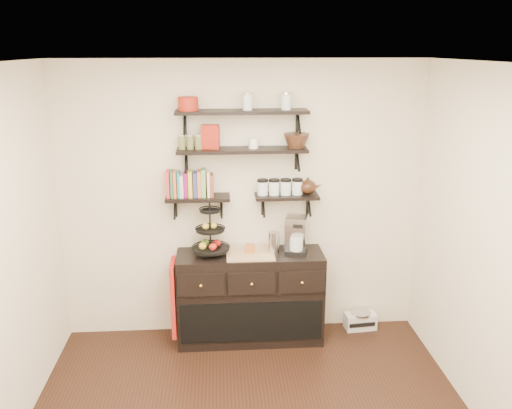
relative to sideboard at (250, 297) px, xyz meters
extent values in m
cube|color=white|center=(-0.06, -1.51, 2.25)|extent=(3.50, 3.50, 0.02)
cube|color=silver|center=(-0.06, 0.24, 0.90)|extent=(3.50, 0.02, 2.70)
cube|color=silver|center=(1.69, -1.51, 0.90)|extent=(0.02, 3.50, 2.70)
cube|color=black|center=(-0.06, 0.10, 1.78)|extent=(1.20, 0.27, 0.03)
cube|color=black|center=(-0.58, 0.22, 1.67)|extent=(0.02, 0.03, 0.20)
cube|color=black|center=(0.46, 0.22, 1.67)|extent=(0.02, 0.03, 0.20)
cube|color=black|center=(-0.06, 0.10, 1.43)|extent=(1.20, 0.27, 0.03)
cube|color=black|center=(-0.58, 0.22, 1.32)|extent=(0.02, 0.03, 0.20)
cube|color=black|center=(0.46, 0.22, 1.32)|extent=(0.02, 0.03, 0.20)
cube|color=black|center=(-0.48, 0.11, 0.98)|extent=(0.60, 0.25, 0.03)
cube|color=black|center=(-0.70, 0.22, 0.87)|extent=(0.02, 0.03, 0.20)
cube|color=black|center=(-0.26, 0.22, 0.87)|extent=(0.03, 0.03, 0.20)
cube|color=black|center=(0.36, 0.11, 0.98)|extent=(0.60, 0.25, 0.03)
cube|color=black|center=(0.14, 0.22, 0.87)|extent=(0.03, 0.03, 0.20)
cube|color=black|center=(0.58, 0.22, 0.87)|extent=(0.02, 0.03, 0.20)
cube|color=red|center=(-0.74, 0.12, 1.10)|extent=(0.02, 0.15, 0.20)
cube|color=#286447|center=(-0.71, 0.12, 1.12)|extent=(0.03, 0.15, 0.24)
cube|color=#E45C2A|center=(-0.67, 0.12, 1.10)|extent=(0.04, 0.15, 0.21)
cube|color=teal|center=(-0.63, 0.12, 1.12)|extent=(0.03, 0.15, 0.25)
cube|color=beige|center=(-0.60, 0.12, 1.11)|extent=(0.03, 0.15, 0.22)
cube|color=#851454|center=(-0.56, 0.12, 1.13)|extent=(0.04, 0.15, 0.26)
cube|color=gold|center=(-0.52, 0.12, 1.11)|extent=(0.03, 0.15, 0.23)
cube|color=navy|center=(-0.49, 0.12, 1.10)|extent=(0.03, 0.15, 0.20)
cube|color=#C17238|center=(-0.44, 0.12, 1.12)|extent=(0.04, 0.15, 0.24)
cube|color=#68AC5E|center=(-0.41, 0.12, 1.10)|extent=(0.03, 0.15, 0.21)
cube|color=beige|center=(-0.37, 0.12, 1.12)|extent=(0.03, 0.15, 0.25)
cube|color=brown|center=(-0.33, 0.12, 1.11)|extent=(0.02, 0.15, 0.22)
cylinder|color=silver|center=(0.13, 0.12, 1.06)|extent=(0.10, 0.10, 0.13)
cylinder|color=silver|center=(0.24, 0.12, 1.06)|extent=(0.10, 0.10, 0.13)
cylinder|color=silver|center=(0.35, 0.12, 1.06)|extent=(0.10, 0.10, 0.13)
cylinder|color=silver|center=(0.46, 0.12, 1.06)|extent=(0.10, 0.10, 0.13)
cube|color=black|center=(0.00, 0.00, 0.00)|extent=(1.40, 0.45, 0.90)
cube|color=tan|center=(0.00, 0.00, 0.46)|extent=(0.45, 0.41, 0.02)
sphere|color=gold|center=(-0.47, -0.25, 0.25)|extent=(0.04, 0.04, 0.04)
sphere|color=gold|center=(0.00, -0.25, 0.25)|extent=(0.04, 0.04, 0.04)
sphere|color=gold|center=(0.47, -0.25, 0.25)|extent=(0.04, 0.04, 0.04)
cylinder|color=black|center=(-0.37, 0.00, 0.71)|extent=(0.02, 0.02, 0.52)
cylinder|color=black|center=(-0.37, 0.00, 0.51)|extent=(0.35, 0.35, 0.01)
cylinder|color=black|center=(-0.37, 0.00, 0.70)|extent=(0.27, 0.27, 0.02)
cylinder|color=black|center=(-0.37, 0.00, 0.89)|extent=(0.19, 0.19, 0.02)
sphere|color=#B21914|center=(-0.31, 0.04, 0.55)|extent=(0.07, 0.07, 0.07)
sphere|color=gold|center=(-0.41, 0.00, 0.73)|extent=(0.06, 0.06, 0.06)
cube|color=#A35725|center=(0.00, 0.00, 0.50)|extent=(0.08, 0.08, 0.08)
cube|color=black|center=(0.44, 0.00, 0.47)|extent=(0.24, 0.23, 0.04)
cube|color=silver|center=(0.44, 0.06, 0.62)|extent=(0.21, 0.12, 0.31)
cube|color=silver|center=(0.44, 0.00, 0.78)|extent=(0.24, 0.23, 0.06)
cylinder|color=silver|center=(0.44, -0.02, 0.54)|extent=(0.15, 0.15, 0.12)
cylinder|color=silver|center=(0.22, -0.02, 0.56)|extent=(0.11, 0.11, 0.22)
cube|color=#9D1310|center=(-0.73, -0.10, 0.06)|extent=(0.04, 0.31, 0.72)
cube|color=silver|center=(1.14, 0.11, -0.37)|extent=(0.33, 0.19, 0.17)
cylinder|color=silver|center=(1.14, 0.11, -0.28)|extent=(0.23, 0.23, 0.02)
cube|color=black|center=(1.14, 0.03, -0.37)|extent=(0.27, 0.04, 0.04)
cube|color=#9D1F12|center=(-0.35, 0.10, 1.56)|extent=(0.17, 0.09, 0.22)
cylinder|color=white|center=(0.04, 0.10, 1.50)|extent=(0.09, 0.09, 0.10)
cylinder|color=#9D1F12|center=(-0.54, 0.10, 1.86)|extent=(0.18, 0.18, 0.12)
camera|label=1|loc=(-0.28, -4.81, 2.35)|focal=38.00mm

